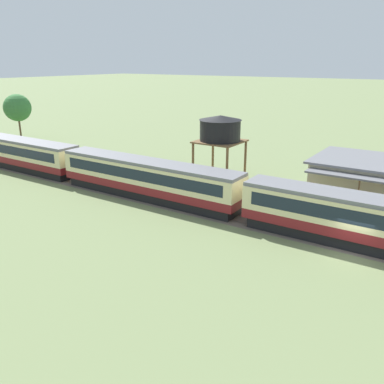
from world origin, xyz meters
The scene contains 6 objects.
ground_plane centered at (0.00, 0.00, 0.00)m, with size 600.00×600.00×0.00m, color #707F51.
passenger_train centered at (-20.06, 1.82, 2.17)m, with size 108.02×3.15×3.91m.
railway_track centered at (-22.95, 1.82, 0.01)m, with size 162.43×3.60×0.04m.
station_building centered at (-1.31, 12.25, 2.22)m, with size 10.61×9.92×4.39m.
water_tower centered at (-17.24, 10.95, 6.00)m, with size 4.85×4.85×7.57m.
yard_tree_2 centered at (-59.38, 14.26, 5.51)m, with size 4.64×4.64×7.84m.
Camera 1 is at (5.05, -28.25, 13.33)m, focal length 38.00 mm.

